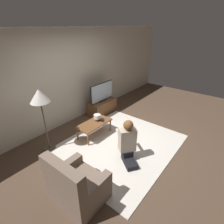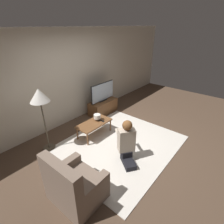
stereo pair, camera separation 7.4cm
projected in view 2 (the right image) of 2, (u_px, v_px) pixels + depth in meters
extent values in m
plane|color=brown|center=(119.00, 145.00, 4.29)|extent=(10.00, 10.00, 0.00)
cube|color=beige|center=(65.00, 79.00, 4.80)|extent=(10.00, 0.06, 2.60)
cube|color=silver|center=(119.00, 145.00, 4.28)|extent=(2.84, 2.39, 0.02)
cube|color=brown|center=(103.00, 107.00, 5.77)|extent=(0.99, 0.45, 0.43)
cube|color=black|center=(103.00, 100.00, 5.67)|extent=(0.33, 0.08, 0.04)
cube|color=black|center=(102.00, 92.00, 5.54)|extent=(0.98, 0.03, 0.57)
cube|color=silver|center=(103.00, 92.00, 5.54)|extent=(0.95, 0.04, 0.54)
cube|color=brown|center=(94.00, 123.00, 4.50)|extent=(0.93, 0.46, 0.04)
cylinder|color=brown|center=(88.00, 140.00, 4.19)|extent=(0.04, 0.04, 0.35)
cylinder|color=brown|center=(110.00, 126.00, 4.77)|extent=(0.04, 0.04, 0.35)
cylinder|color=brown|center=(77.00, 134.00, 4.41)|extent=(0.04, 0.04, 0.35)
cylinder|color=brown|center=(100.00, 121.00, 4.99)|extent=(0.04, 0.04, 0.35)
cylinder|color=#4C4233|center=(49.00, 147.00, 4.17)|extent=(0.28, 0.28, 0.03)
cylinder|color=#4C4233|center=(44.00, 121.00, 3.85)|extent=(0.03, 0.03, 1.42)
cone|color=silver|center=(39.00, 95.00, 3.58)|extent=(0.41, 0.41, 0.28)
cube|color=#7A6656|center=(78.00, 188.00, 2.91)|extent=(0.72, 0.84, 0.40)
cube|color=#7A6656|center=(60.00, 178.00, 2.51)|extent=(0.17, 0.83, 0.53)
cube|color=#7A6656|center=(92.00, 197.00, 2.68)|extent=(0.71, 0.15, 0.54)
cube|color=#7A6656|center=(64.00, 175.00, 3.07)|extent=(0.71, 0.15, 0.54)
cube|color=black|center=(128.00, 162.00, 3.65)|extent=(0.43, 0.48, 0.11)
cube|color=black|center=(126.00, 152.00, 3.74)|extent=(0.32, 0.32, 0.14)
cube|color=#C1B29E|center=(126.00, 140.00, 3.60)|extent=(0.39, 0.36, 0.50)
sphere|color=tan|center=(127.00, 125.00, 3.44)|extent=(0.20, 0.20, 0.20)
sphere|color=brown|center=(127.00, 125.00, 3.42)|extent=(0.20, 0.20, 0.20)
cube|color=black|center=(121.00, 129.00, 3.91)|extent=(0.13, 0.11, 0.04)
cylinder|color=#C1B29E|center=(127.00, 132.00, 3.83)|extent=(0.23, 0.28, 0.07)
cylinder|color=#C1B29E|center=(118.00, 133.00, 3.78)|extent=(0.23, 0.28, 0.07)
cylinder|color=#4C3823|center=(97.00, 119.00, 4.59)|extent=(0.10, 0.10, 0.06)
cylinder|color=silver|center=(97.00, 116.00, 4.56)|extent=(0.18, 0.18, 0.11)
cube|color=black|center=(102.00, 121.00, 4.57)|extent=(0.04, 0.15, 0.02)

